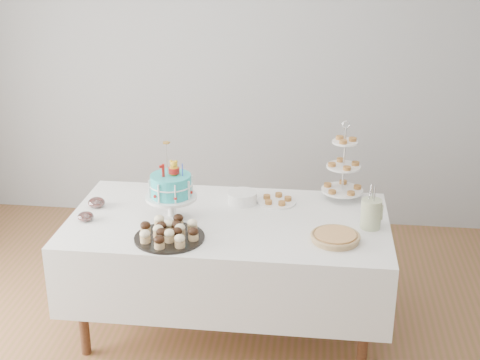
# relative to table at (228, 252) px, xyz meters

# --- Properties ---
(floor) EXTENTS (5.00, 5.00, 0.00)m
(floor) POSITION_rel_table_xyz_m (0.00, -0.30, -0.54)
(floor) COLOR brown
(floor) RESTS_ON ground
(walls) EXTENTS (5.04, 4.04, 2.70)m
(walls) POSITION_rel_table_xyz_m (0.00, -0.30, 0.81)
(walls) COLOR #9C9FA2
(walls) RESTS_ON floor
(table) EXTENTS (1.92, 1.02, 0.77)m
(table) POSITION_rel_table_xyz_m (0.00, 0.00, 0.00)
(table) COLOR silver
(table) RESTS_ON floor
(birthday_cake) EXTENTS (0.31, 0.31, 0.47)m
(birthday_cake) POSITION_rel_table_xyz_m (-0.34, -0.02, 0.36)
(birthday_cake) COLOR white
(birthday_cake) RESTS_ON table
(cupcake_tray) EXTENTS (0.40, 0.40, 0.09)m
(cupcake_tray) POSITION_rel_table_xyz_m (-0.29, -0.30, 0.27)
(cupcake_tray) COLOR black
(cupcake_tray) RESTS_ON table
(pie) EXTENTS (0.28, 0.28, 0.04)m
(pie) POSITION_rel_table_xyz_m (0.64, -0.22, 0.25)
(pie) COLOR tan
(pie) RESTS_ON table
(tiered_stand) EXTENTS (0.27, 0.27, 0.52)m
(tiered_stand) POSITION_rel_table_xyz_m (0.68, 0.40, 0.44)
(tiered_stand) COLOR silver
(tiered_stand) RESTS_ON table
(plate_stack) EXTENTS (0.19, 0.19, 0.07)m
(plate_stack) POSITION_rel_table_xyz_m (0.06, 0.25, 0.26)
(plate_stack) COLOR white
(plate_stack) RESTS_ON table
(pastry_plate) EXTENTS (0.25, 0.25, 0.04)m
(pastry_plate) POSITION_rel_table_xyz_m (0.27, 0.28, 0.24)
(pastry_plate) COLOR white
(pastry_plate) RESTS_ON table
(jam_bowl_a) EXTENTS (0.09, 0.09, 0.06)m
(jam_bowl_a) POSITION_rel_table_xyz_m (-0.84, -0.13, 0.25)
(jam_bowl_a) COLOR silver
(jam_bowl_a) RESTS_ON table
(jam_bowl_b) EXTENTS (0.11, 0.11, 0.06)m
(jam_bowl_b) POSITION_rel_table_xyz_m (-0.84, 0.08, 0.26)
(jam_bowl_b) COLOR silver
(jam_bowl_b) RESTS_ON table
(utensil_pitcher) EXTENTS (0.13, 0.12, 0.27)m
(utensil_pitcher) POSITION_rel_table_xyz_m (0.84, -0.02, 0.32)
(utensil_pitcher) COLOR beige
(utensil_pitcher) RESTS_ON table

